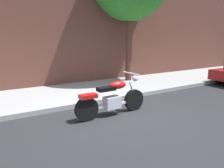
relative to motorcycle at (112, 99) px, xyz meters
The scene contains 3 objects.
ground_plane 0.59m from the motorcycle, 35.49° to the right, with size 60.00×60.00×0.00m, color #28282D.
sidewalk 2.55m from the motorcycle, 82.81° to the left, with size 23.28×2.95×0.14m, color #A6A6A6.
motorcycle is the anchor object (origin of this frame).
Camera 1 is at (-3.08, -4.31, 2.00)m, focal length 33.11 mm.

